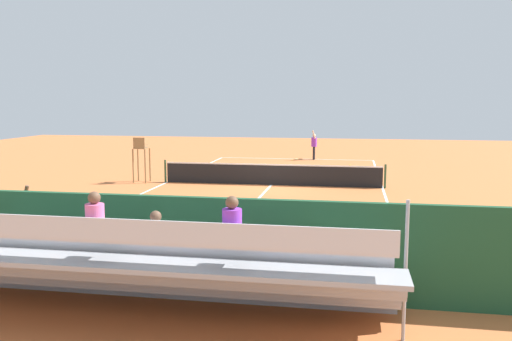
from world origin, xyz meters
TOP-DOWN VIEW (x-y plane):
  - ground_plane at (0.00, 0.00)m, footprint 60.00×60.00m
  - court_line_markings at (0.00, -0.04)m, footprint 10.10×22.20m
  - tennis_net at (0.00, 0.00)m, footprint 10.30×0.10m
  - backdrop_wall at (0.00, 14.00)m, footprint 18.00×0.16m
  - bleacher_stand at (0.01, 15.32)m, footprint 9.06×2.40m
  - umpire_chair at (6.20, 0.26)m, footprint 0.67×0.67m
  - courtside_bench at (-1.81, 13.27)m, footprint 1.80×0.40m
  - equipment_bag at (0.21, 13.40)m, footprint 0.90×0.36m
  - tennis_player at (-1.19, -10.83)m, footprint 0.37×0.53m
  - tennis_racket at (-0.06, -10.88)m, footprint 0.56×0.31m
  - tennis_ball_near at (-3.53, -8.09)m, footprint 0.07×0.07m
  - tennis_ball_far at (0.13, -9.99)m, footprint 0.07×0.07m
  - line_judge at (3.98, 13.06)m, footprint 0.40×0.55m

SIDE VIEW (x-z plane):
  - ground_plane at x=0.00m, z-range 0.00..0.00m
  - court_line_markings at x=0.00m, z-range 0.00..0.01m
  - tennis_racket at x=-0.06m, z-range 0.00..0.03m
  - tennis_ball_near at x=-3.53m, z-range 0.00..0.07m
  - tennis_ball_far at x=0.13m, z-range 0.00..0.07m
  - equipment_bag at x=0.21m, z-range 0.00..0.36m
  - tennis_net at x=0.00m, z-range -0.03..1.04m
  - courtside_bench at x=-1.81m, z-range 0.09..1.02m
  - bleacher_stand at x=0.01m, z-range -0.31..2.17m
  - backdrop_wall at x=0.00m, z-range 0.00..2.00m
  - tennis_player at x=-1.19m, z-range 0.05..1.98m
  - line_judge at x=3.98m, z-range 0.05..1.98m
  - umpire_chair at x=6.20m, z-range 0.24..2.38m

